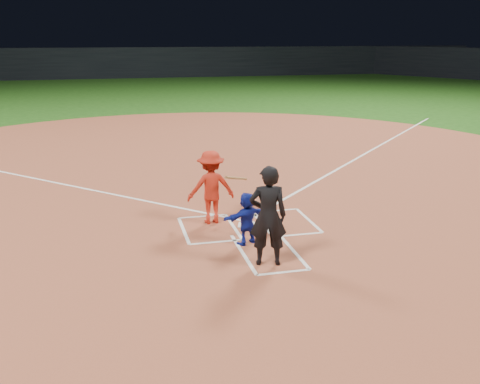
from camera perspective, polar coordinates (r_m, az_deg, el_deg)
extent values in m
plane|color=#1A4812|center=(13.17, 0.86, -3.61)|extent=(120.00, 120.00, 0.00)
cylinder|color=brown|center=(18.79, -3.74, 2.53)|extent=(28.00, 28.00, 0.01)
cube|color=black|center=(60.12, -11.02, 13.39)|extent=(80.00, 1.20, 3.20)
cylinder|color=silver|center=(13.17, 0.86, -3.52)|extent=(0.60, 0.60, 0.02)
imported|color=#121F93|center=(11.85, 0.74, -2.82)|extent=(1.15, 0.75, 1.19)
imported|color=black|center=(10.67, 3.00, -2.56)|extent=(0.84, 0.64, 2.07)
cube|color=white|center=(13.82, -4.04, -2.61)|extent=(1.22, 0.08, 0.01)
cube|color=white|center=(12.13, -2.56, -5.36)|extent=(1.22, 0.08, 0.01)
cube|color=white|center=(13.08, -0.71, -3.68)|extent=(0.08, 1.83, 0.01)
cube|color=white|center=(12.88, -6.02, -4.10)|extent=(0.08, 1.83, 0.01)
cube|color=white|center=(14.26, 3.75, -2.00)|extent=(1.22, 0.08, 0.01)
cube|color=white|center=(12.63, 6.23, -4.55)|extent=(1.22, 0.08, 0.01)
cube|color=white|center=(13.26, 2.41, -3.41)|extent=(0.08, 1.83, 0.01)
cube|color=white|center=(13.63, 7.35, -2.97)|extent=(0.08, 1.83, 0.01)
cube|color=white|center=(11.51, 0.33, -6.58)|extent=(0.08, 2.20, 0.01)
cube|color=white|center=(11.80, 5.54, -6.06)|extent=(0.08, 2.20, 0.01)
cube|color=white|center=(10.69, 4.67, -8.53)|extent=(1.10, 0.08, 0.01)
cube|color=white|center=(22.32, 13.82, 4.34)|extent=(14.21, 14.21, 0.01)
imported|color=red|center=(13.12, -3.12, 0.51)|extent=(1.20, 0.72, 1.82)
cylinder|color=#A3703B|center=(13.04, -0.42, 1.48)|extent=(0.68, 0.59, 0.28)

